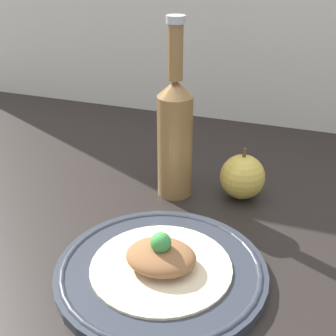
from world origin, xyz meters
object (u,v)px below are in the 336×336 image
at_px(plated_food, 159,259).
at_px(cider_bottle, 175,133).
at_px(apple, 242,177).
at_px(plate, 159,270).

bearing_deg(plated_food, cider_bottle, 103.79).
height_order(cider_bottle, apple, cider_bottle).
bearing_deg(plated_food, plate, 86.42).
relative_size(plate, cider_bottle, 0.94).
height_order(plate, apple, apple).
bearing_deg(cider_bottle, plated_food, -76.21).
relative_size(cider_bottle, apple, 3.29).
height_order(plated_food, apple, apple).
bearing_deg(cider_bottle, plate, -76.21).
distance_m(plate, apple, 0.26).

